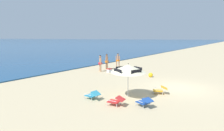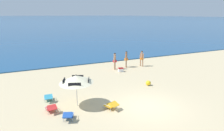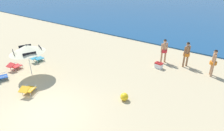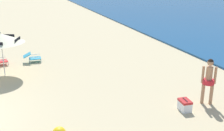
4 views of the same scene
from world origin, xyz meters
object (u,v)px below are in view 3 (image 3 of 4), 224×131
person_standing_near_shore (187,53)px  beach_ball (124,97)px  beach_umbrella_striped_main (27,49)px  person_wading_in (164,49)px  lounge_chair_spare_folded (0,76)px  lounge_chair_under_umbrella (14,66)px  lounge_chair_facing_sea (37,58)px  person_standing_beside (214,61)px  cooler_box (159,65)px  lounge_chair_beside_umbrella (27,89)px

person_standing_near_shore → beach_ball: size_ratio=4.31×
beach_umbrella_striped_main → person_wading_in: size_ratio=1.70×
person_standing_near_shore → lounge_chair_spare_folded: bearing=-134.1°
lounge_chair_under_umbrella → lounge_chair_facing_sea: size_ratio=1.02×
person_standing_beside → cooler_box: person_standing_beside is taller
lounge_chair_beside_umbrella → beach_ball: (4.48, 2.57, -0.07)m
lounge_chair_beside_umbrella → lounge_chair_facing_sea: 4.34m
lounge_chair_beside_umbrella → person_wading_in: (4.15, 8.15, 0.73)m
lounge_chair_facing_sea → person_standing_beside: (10.69, 5.22, 0.73)m
beach_umbrella_striped_main → cooler_box: bearing=43.4°
beach_umbrella_striped_main → person_standing_near_shore: size_ratio=1.68×
beach_umbrella_striped_main → lounge_chair_under_umbrella: 2.21m
person_standing_beside → lounge_chair_beside_umbrella: bearing=-132.6°
lounge_chair_facing_sea → cooler_box: lounge_chair_facing_sea is taller
lounge_chair_facing_sea → lounge_chair_spare_folded: (0.62, -2.99, 0.00)m
person_standing_near_shore → person_standing_beside: person_standing_near_shore is taller
beach_umbrella_striped_main → lounge_chair_spare_folded: bearing=-121.2°
cooler_box → beach_ball: 4.52m
lounge_chair_under_umbrella → beach_ball: lounge_chair_under_umbrella is taller
lounge_chair_beside_umbrella → cooler_box: 8.29m
lounge_chair_facing_sea → lounge_chair_beside_umbrella: bearing=-40.6°
lounge_chair_under_umbrella → person_standing_near_shore: bearing=38.9°
lounge_chair_spare_folded → cooler_box: bearing=46.1°
person_standing_beside → cooler_box: (-3.09, -0.96, -0.80)m
lounge_chair_spare_folded → cooler_box: (6.98, 7.25, -0.08)m
lounge_chair_beside_umbrella → person_standing_near_shore: (5.64, 8.41, 0.75)m
person_standing_near_shore → lounge_chair_facing_sea: bearing=-148.0°
beach_ball → lounge_chair_beside_umbrella: bearing=-150.2°
lounge_chair_beside_umbrella → beach_ball: 5.16m
person_standing_beside → lounge_chair_facing_sea: bearing=-154.0°
lounge_chair_spare_folded → beach_ball: size_ratio=2.42×
lounge_chair_facing_sea → beach_ball: bearing=-1.9°
lounge_chair_facing_sea → person_wading_in: 9.18m
lounge_chair_under_umbrella → lounge_chair_spare_folded: lounge_chair_under_umbrella is taller
lounge_chair_facing_sea → beach_umbrella_striped_main: bearing=-43.4°
lounge_chair_under_umbrella → person_standing_near_shore: (9.01, 7.27, 0.75)m
lounge_chair_beside_umbrella → person_standing_beside: size_ratio=0.58×
person_wading_in → person_standing_near_shore: bearing=9.7°
lounge_chair_facing_sea → person_wading_in: (7.44, 5.33, 0.74)m
person_standing_near_shore → person_wading_in: bearing=-170.3°
beach_umbrella_striped_main → lounge_chair_beside_umbrella: bearing=-37.9°
lounge_chair_spare_folded → beach_ball: (7.15, 2.73, -0.07)m
person_standing_near_shore → person_standing_beside: bearing=-11.7°
lounge_chair_spare_folded → person_standing_near_shore: bearing=45.9°
lounge_chair_facing_sea → person_standing_beside: bearing=26.0°
cooler_box → lounge_chair_under_umbrella: bearing=-142.3°
person_standing_near_shore → cooler_box: (-1.34, -1.32, -0.82)m
lounge_chair_under_umbrella → lounge_chair_beside_umbrella: 3.56m
lounge_chair_under_umbrella → person_standing_beside: person_standing_beside is taller
lounge_chair_spare_folded → cooler_box: 10.06m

